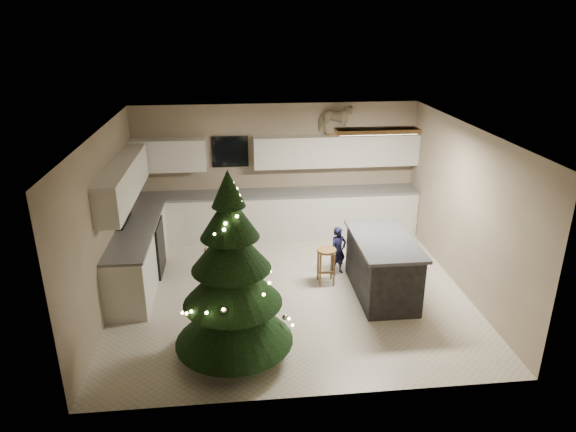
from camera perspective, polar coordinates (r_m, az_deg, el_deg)
The scene contains 8 objects.
ground_plane at distance 8.36m, azimuth 0.25°, elevation -8.24°, with size 5.50×5.50×0.00m, color beige.
room_shell at distance 7.66m, azimuth 0.45°, elevation 3.25°, with size 5.52×5.02×2.61m.
cabinetry at distance 9.50m, azimuth -6.29°, elevation 0.41°, with size 5.50×3.20×2.00m.
island at distance 8.20m, azimuth 10.42°, elevation -5.47°, with size 0.90×1.70×0.95m.
bar_stool at distance 8.40m, azimuth 4.27°, elevation -4.64°, with size 0.32×0.32×0.61m.
christmas_tree at distance 6.43m, azimuth -6.22°, elevation -7.58°, with size 1.57×1.51×2.51m.
toddler at distance 8.74m, azimuth 5.59°, elevation -3.86°, with size 0.31×0.20×0.84m, color #15153C.
rocking_horse at distance 9.92m, azimuth 5.27°, elevation 10.68°, with size 0.76×0.52×0.61m.
Camera 1 is at (-0.80, -7.24, 4.11)m, focal length 32.00 mm.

